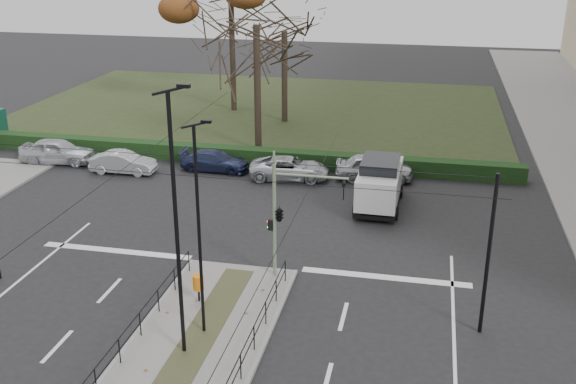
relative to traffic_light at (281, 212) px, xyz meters
The scene contains 18 objects.
ground 5.65m from the traffic_light, 111.56° to the right, with size 140.00×140.00×0.00m, color black.
median_island 7.76m from the traffic_light, 104.25° to the right, with size 4.40×15.00×0.14m, color slate.
park 28.72m from the traffic_light, 105.79° to the left, with size 38.00×26.00×0.10m, color #222F17.
hedge 16.28m from the traffic_light, 118.88° to the left, with size 38.00×1.00×1.00m, color black.
median_railing 7.57m from the traffic_light, 104.06° to the right, with size 4.14×13.24×0.92m.
catenary 3.42m from the traffic_light, 121.68° to the right, with size 20.00×34.00×6.00m.
traffic_light is the anchor object (origin of this frame).
litter_bin 4.30m from the traffic_light, 133.66° to the right, with size 0.42×0.42×1.08m.
streetlamp_median_near 6.62m from the traffic_light, 108.32° to the right, with size 0.76×0.16×9.11m.
streetlamp_median_far 5.16m from the traffic_light, 110.26° to the right, with size 0.64×0.13×7.72m.
parked_car_first 20.64m from the traffic_light, 145.09° to the left, with size 1.84×4.56×1.55m, color #B7BAC0.
parked_car_second 16.39m from the traffic_light, 137.92° to the left, with size 1.36×3.90×1.28m, color #B7BAC0.
parked_car_third 14.38m from the traffic_light, 118.88° to the left, with size 1.69×4.16×1.21m, color #1F274A.
parked_car_fourth 12.33m from the traffic_light, 100.35° to the left, with size 2.12×4.59×1.28m, color #B7BAC0.
white_van 9.46m from the traffic_light, 69.52° to the left, with size 2.32×4.96×2.58m.
bare_tree_center 25.03m from the traffic_light, 102.00° to the left, with size 6.33×6.33×8.88m.
bare_tree_near 18.03m from the traffic_light, 107.52° to the left, with size 7.67×7.67×10.69m.
parked_car_fifth 13.21m from the traffic_light, 78.32° to the left, with size 1.79×4.44×1.51m, color #B7BAC0.
Camera 1 is at (7.21, -19.67, 13.26)m, focal length 42.00 mm.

